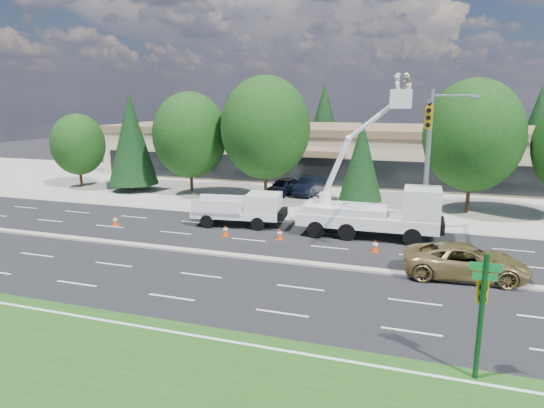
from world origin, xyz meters
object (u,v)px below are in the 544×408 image
(utility_pickup, at_px, (243,212))
(minivan, at_px, (466,261))
(signal_mast, at_px, (429,139))
(bucket_truck, at_px, (379,206))
(street_sign_pole, at_px, (482,302))

(utility_pickup, bearing_deg, minivan, -30.08)
(minivan, bearing_deg, utility_pickup, 63.53)
(signal_mast, bearing_deg, bucket_truck, -162.70)
(signal_mast, xyz_separation_m, minivan, (2.11, -6.44, -5.26))
(utility_pickup, relative_size, minivan, 1.07)
(signal_mast, height_order, street_sign_pole, signal_mast)
(street_sign_pole, bearing_deg, utility_pickup, 132.77)
(street_sign_pole, bearing_deg, signal_mast, 97.27)
(signal_mast, distance_m, street_sign_pole, 15.99)
(minivan, bearing_deg, signal_mast, 14.07)
(signal_mast, bearing_deg, street_sign_pole, -82.73)
(street_sign_pole, height_order, utility_pickup, street_sign_pole)
(bucket_truck, bearing_deg, minivan, -50.99)
(bucket_truck, relative_size, minivan, 1.71)
(utility_pickup, relative_size, bucket_truck, 0.62)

